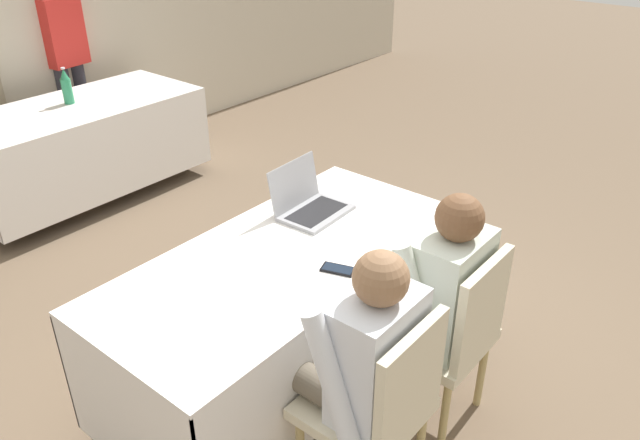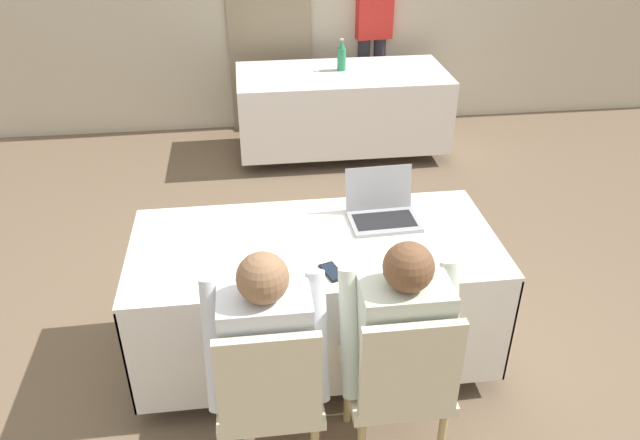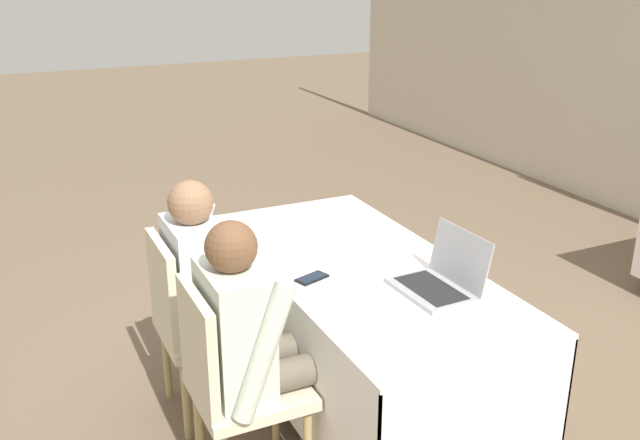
# 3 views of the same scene
# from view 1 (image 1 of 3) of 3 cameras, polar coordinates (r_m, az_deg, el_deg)

# --- Properties ---
(ground_plane) EXTENTS (24.00, 24.00, 0.00)m
(ground_plane) POSITION_cam_1_polar(r_m,az_deg,el_deg) (3.31, -2.92, -14.18)
(ground_plane) COLOR brown
(conference_table_near) EXTENTS (1.83, 0.85, 0.75)m
(conference_table_near) POSITION_cam_1_polar(r_m,az_deg,el_deg) (2.95, -3.20, -6.01)
(conference_table_near) COLOR white
(conference_table_near) RESTS_ON ground_plane
(conference_table_far) EXTENTS (1.83, 0.85, 0.75)m
(conference_table_far) POSITION_cam_1_polar(r_m,az_deg,el_deg) (5.16, -21.20, 7.90)
(conference_table_far) COLOR white
(conference_table_far) RESTS_ON ground_plane
(laptop) EXTENTS (0.37, 0.31, 0.25)m
(laptop) POSITION_cam_1_polar(r_m,az_deg,el_deg) (3.17, -0.95, 1.45)
(laptop) COLOR #99999E
(laptop) RESTS_ON conference_table_near
(cell_phone) EXTENTS (0.12, 0.16, 0.01)m
(cell_phone) POSITION_cam_1_polar(r_m,az_deg,el_deg) (2.73, 1.65, -4.53)
(cell_phone) COLOR black
(cell_phone) RESTS_ON conference_table_near
(paper_beside_laptop) EXTENTS (0.23, 0.31, 0.00)m
(paper_beside_laptop) POSITION_cam_1_polar(r_m,az_deg,el_deg) (2.91, -1.34, -2.32)
(paper_beside_laptop) COLOR white
(paper_beside_laptop) RESTS_ON conference_table_near
(water_bottle) EXTENTS (0.07, 0.07, 0.27)m
(water_bottle) POSITION_cam_1_polar(r_m,az_deg,el_deg) (5.12, -22.16, 11.18)
(water_bottle) COLOR #288456
(water_bottle) RESTS_ON conference_table_far
(chair_near_left) EXTENTS (0.44, 0.44, 0.91)m
(chair_near_left) POSITION_cam_1_polar(r_m,az_deg,el_deg) (2.48, 5.47, -16.40)
(chair_near_left) COLOR tan
(chair_near_left) RESTS_ON ground_plane
(chair_near_right) EXTENTS (0.44, 0.44, 0.91)m
(chair_near_right) POSITION_cam_1_polar(r_m,az_deg,el_deg) (2.84, 11.89, -9.99)
(chair_near_right) COLOR tan
(chair_near_right) RESTS_ON ground_plane
(person_checkered_shirt) EXTENTS (0.50, 0.52, 1.17)m
(person_checkered_shirt) POSITION_cam_1_polar(r_m,az_deg,el_deg) (2.41, 3.58, -12.66)
(person_checkered_shirt) COLOR #665B4C
(person_checkered_shirt) RESTS_ON ground_plane
(person_white_shirt) EXTENTS (0.50, 0.52, 1.17)m
(person_white_shirt) POSITION_cam_1_polar(r_m,az_deg,el_deg) (2.78, 10.36, -6.64)
(person_white_shirt) COLOR #665B4C
(person_white_shirt) RESTS_ON ground_plane
(person_red_shirt) EXTENTS (0.36, 0.24, 1.59)m
(person_red_shirt) POSITION_cam_1_polar(r_m,az_deg,el_deg) (5.86, -22.19, 13.61)
(person_red_shirt) COLOR #33333D
(person_red_shirt) RESTS_ON ground_plane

